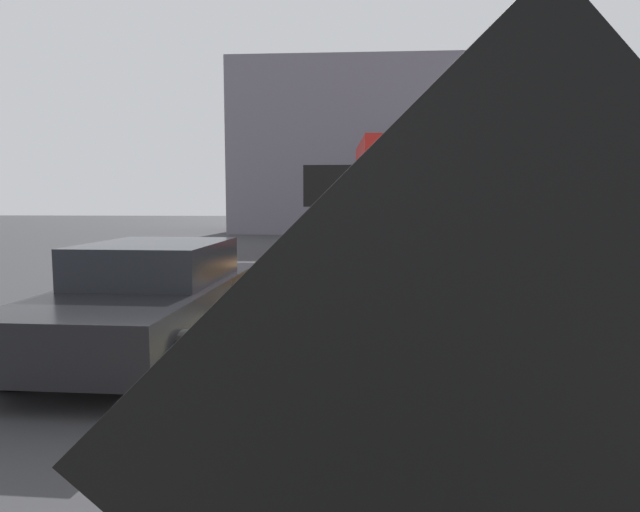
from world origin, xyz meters
TOP-DOWN VIEW (x-y plane):
  - lane_center_stripe at (0.00, 6.00)m, footprint 0.14×36.00m
  - roadwork_sign at (1.11, 2.00)m, footprint 1.62×0.23m
  - arrow_board_trailer at (0.37, 13.89)m, footprint 1.60×1.81m
  - box_truck at (2.07, 18.70)m, footprint 2.95×7.68m
  - pickup_car at (-1.80, 7.93)m, footprint 2.08×4.66m
  - highway_guide_sign at (4.01, 27.79)m, footprint 2.79×0.24m
  - far_building_block at (1.26, 33.97)m, footprint 14.75×7.52m
  - traffic_cone_near_sign at (0.36, 4.21)m, footprint 0.36×0.36m
  - traffic_cone_mid_lane at (0.32, 7.38)m, footprint 0.36×0.36m
  - traffic_cone_far_lane at (0.19, 10.81)m, footprint 0.36×0.36m

SIDE VIEW (x-z plane):
  - lane_center_stripe at x=0.00m, z-range 0.00..0.01m
  - traffic_cone_mid_lane at x=0.32m, z-range -0.01..0.61m
  - traffic_cone_near_sign at x=0.36m, z-range -0.01..0.63m
  - traffic_cone_far_lane at x=0.19m, z-range -0.01..0.75m
  - arrow_board_trailer at x=0.37m, z-range -0.87..1.83m
  - pickup_car at x=-1.80m, z-range 0.01..1.39m
  - roadwork_sign at x=1.11m, z-range 0.30..2.64m
  - box_truck at x=2.07m, z-range 0.12..3.69m
  - highway_guide_sign at x=4.01m, z-range 0.92..5.92m
  - far_building_block at x=1.26m, z-range 0.00..9.28m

